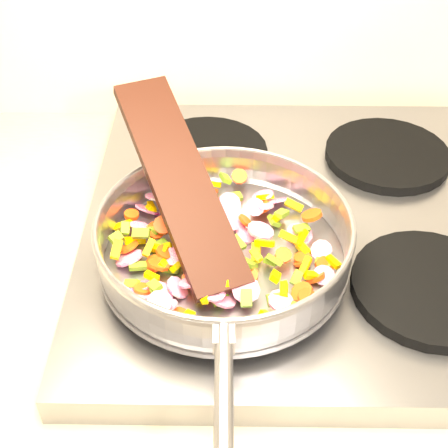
{
  "coord_description": "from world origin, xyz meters",
  "views": [
    {
      "loc": [
        -0.8,
        1.01,
        1.5
      ],
      "look_at": [
        -0.81,
        1.56,
        1.01
      ],
      "focal_mm": 50.0,
      "sensor_mm": 36.0,
      "label": 1
    }
  ],
  "objects": [
    {
      "name": "grate_fr",
      "position": [
        -0.56,
        1.52,
        0.95
      ],
      "size": [
        0.19,
        0.19,
        0.02
      ],
      "primitive_type": "cylinder",
      "color": "black",
      "rests_on": "cooktop"
    },
    {
      "name": "grate_bl",
      "position": [
        -0.84,
        1.81,
        0.95
      ],
      "size": [
        0.19,
        0.19,
        0.02
      ],
      "primitive_type": "cylinder",
      "color": "black",
      "rests_on": "cooktop"
    },
    {
      "name": "saute_pan",
      "position": [
        -0.81,
        1.56,
        0.99
      ],
      "size": [
        0.36,
        0.52,
        0.06
      ],
      "rotation": [
        0.0,
        0.0,
        0.01
      ],
      "color": "#9E9EA5",
      "rests_on": "grate_fl"
    },
    {
      "name": "grate_br",
      "position": [
        -0.56,
        1.81,
        0.95
      ],
      "size": [
        0.19,
        0.19,
        0.02
      ],
      "primitive_type": "cylinder",
      "color": "black",
      "rests_on": "cooktop"
    },
    {
      "name": "vegetable_heap",
      "position": [
        -0.82,
        1.57,
        0.98
      ],
      "size": [
        0.28,
        0.28,
        0.04
      ],
      "color": "olive",
      "rests_on": "saute_pan"
    },
    {
      "name": "wooden_spatula",
      "position": [
        -0.86,
        1.62,
        1.04
      ],
      "size": [
        0.18,
        0.3,
        0.13
      ],
      "primitive_type": "cube",
      "rotation": [
        0.0,
        -0.38,
        1.99
      ],
      "color": "black",
      "rests_on": "saute_pan"
    },
    {
      "name": "grate_fl",
      "position": [
        -0.84,
        1.52,
        0.95
      ],
      "size": [
        0.19,
        0.19,
        0.02
      ],
      "primitive_type": "cylinder",
      "color": "black",
      "rests_on": "cooktop"
    },
    {
      "name": "cooktop",
      "position": [
        -0.7,
        1.67,
        0.92
      ],
      "size": [
        0.6,
        0.6,
        0.04
      ],
      "primitive_type": "cube",
      "color": "#939399",
      "rests_on": "counter_top"
    }
  ]
}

